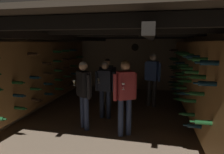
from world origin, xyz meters
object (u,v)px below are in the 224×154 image
at_px(person_guest_near_left, 84,89).
at_px(display_bottle, 127,79).
at_px(person_guest_far_right, 152,75).
at_px(person_guest_near_right, 125,91).
at_px(person_guest_rear_center, 107,78).
at_px(wine_crate_stack, 129,90).
at_px(person_host_center, 105,85).

bearing_deg(person_guest_near_left, display_bottle, 76.77).
height_order(person_guest_far_right, person_guest_near_right, person_guest_far_right).
relative_size(person_guest_far_right, person_guest_rear_center, 1.10).
relative_size(wine_crate_stack, person_guest_rear_center, 0.39).
relative_size(person_host_center, person_guest_near_left, 0.96).
bearing_deg(person_guest_near_right, person_guest_rear_center, 114.47).
distance_m(person_host_center, person_guest_near_left, 0.78).
height_order(person_host_center, person_guest_near_right, person_guest_near_right).
bearing_deg(person_guest_near_right, person_host_center, 128.25).
relative_size(person_guest_far_right, person_guest_near_right, 1.01).
height_order(person_guest_near_left, person_guest_near_right, person_guest_near_right).
distance_m(person_host_center, person_guest_near_right, 1.07).
xyz_separation_m(person_guest_far_right, person_guest_near_left, (-1.54, -1.97, -0.06)).
bearing_deg(person_guest_near_left, wine_crate_stack, 74.71).
height_order(display_bottle, person_host_center, person_host_center).
xyz_separation_m(display_bottle, person_guest_far_right, (0.91, -0.69, 0.30)).
relative_size(person_host_center, person_guest_near_right, 0.92).
xyz_separation_m(person_host_center, person_guest_far_right, (1.22, 1.26, 0.11)).
bearing_deg(person_guest_rear_center, person_guest_near_left, -94.97).
bearing_deg(person_guest_near_right, person_guest_far_right, 75.12).
distance_m(display_bottle, person_guest_far_right, 1.18).
bearing_deg(person_guest_far_right, wine_crate_stack, 139.83).
bearing_deg(display_bottle, person_host_center, -98.96).
distance_m(wine_crate_stack, person_guest_rear_center, 1.28).
distance_m(wine_crate_stack, person_guest_near_right, 2.89).
height_order(display_bottle, person_guest_near_left, person_guest_near_left).
distance_m(wine_crate_stack, display_bottle, 0.45).
bearing_deg(person_host_center, wine_crate_stack, 78.17).
xyz_separation_m(wine_crate_stack, display_bottle, (-0.10, 0.01, 0.44)).
bearing_deg(person_guest_near_left, person_guest_far_right, 52.08).
distance_m(person_guest_near_left, person_guest_near_right, 0.99).
relative_size(person_guest_rear_center, person_guest_near_right, 0.92).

